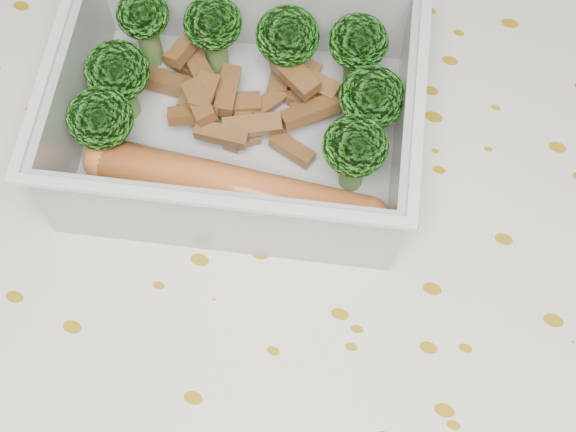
% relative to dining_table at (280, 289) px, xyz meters
% --- Properties ---
extents(dining_table, '(1.40, 0.90, 0.75)m').
position_rel_dining_table_xyz_m(dining_table, '(0.00, 0.00, 0.00)').
color(dining_table, brown).
rests_on(dining_table, ground).
extents(tablecloth, '(1.46, 0.96, 0.19)m').
position_rel_dining_table_xyz_m(tablecloth, '(0.00, 0.00, 0.05)').
color(tablecloth, silver).
rests_on(tablecloth, dining_table).
extents(lunch_container, '(0.20, 0.17, 0.06)m').
position_rel_dining_table_xyz_m(lunch_container, '(-0.04, 0.04, 0.11)').
color(lunch_container, silver).
rests_on(lunch_container, tablecloth).
extents(broccoli_florets, '(0.15, 0.11, 0.05)m').
position_rel_dining_table_xyz_m(broccoli_florets, '(-0.04, 0.06, 0.13)').
color(broccoli_florets, '#608C3F').
rests_on(broccoli_florets, lunch_container).
extents(meat_pile, '(0.11, 0.07, 0.03)m').
position_rel_dining_table_xyz_m(meat_pile, '(-0.04, 0.06, 0.10)').
color(meat_pile, brown).
rests_on(meat_pile, lunch_container).
extents(sausage, '(0.15, 0.03, 0.02)m').
position_rel_dining_table_xyz_m(sausage, '(-0.02, 0.00, 0.11)').
color(sausage, '#C7662F').
rests_on(sausage, lunch_container).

